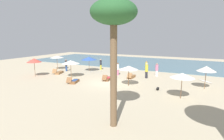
{
  "coord_description": "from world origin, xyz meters",
  "views": [
    {
      "loc": [
        8.96,
        -16.34,
        5.0
      ],
      "look_at": [
        -0.26,
        2.03,
        1.1
      ],
      "focal_mm": 28.05,
      "sensor_mm": 36.0,
      "label": 1
    }
  ],
  "objects_px": {
    "umbrella_0": "(34,60)",
    "person_1": "(147,71)",
    "person_4": "(101,64)",
    "person_5": "(146,67)",
    "umbrella_4": "(57,57)",
    "palm_1": "(114,18)",
    "umbrella_5": "(182,75)",
    "lounger_3": "(74,81)",
    "lounger_2": "(131,77)",
    "umbrella_2": "(129,68)",
    "umbrella_6": "(206,69)",
    "umbrella_3": "(89,58)",
    "lounger_1": "(59,72)",
    "person_3": "(157,70)",
    "umbrella_1": "(71,62)",
    "person_2": "(66,65)",
    "surfboard": "(205,81)",
    "dog": "(158,88)",
    "lounger_0": "(108,79)",
    "person_0": "(118,69)"
  },
  "relations": [
    {
      "from": "umbrella_1",
      "to": "umbrella_4",
      "type": "bearing_deg",
      "value": 148.89
    },
    {
      "from": "lounger_2",
      "to": "lounger_3",
      "type": "bearing_deg",
      "value": -133.67
    },
    {
      "from": "lounger_0",
      "to": "person_4",
      "type": "distance_m",
      "value": 6.93
    },
    {
      "from": "umbrella_3",
      "to": "person_3",
      "type": "height_order",
      "value": "umbrella_3"
    },
    {
      "from": "umbrella_4",
      "to": "umbrella_1",
      "type": "bearing_deg",
      "value": -31.11
    },
    {
      "from": "lounger_2",
      "to": "palm_1",
      "type": "bearing_deg",
      "value": -74.33
    },
    {
      "from": "lounger_2",
      "to": "person_2",
      "type": "bearing_deg",
      "value": -179.05
    },
    {
      "from": "umbrella_3",
      "to": "surfboard",
      "type": "bearing_deg",
      "value": 2.95
    },
    {
      "from": "umbrella_3",
      "to": "person_5",
      "type": "bearing_deg",
      "value": 16.88
    },
    {
      "from": "lounger_2",
      "to": "lounger_3",
      "type": "relative_size",
      "value": 0.95
    },
    {
      "from": "person_2",
      "to": "umbrella_4",
      "type": "bearing_deg",
      "value": 169.24
    },
    {
      "from": "umbrella_3",
      "to": "palm_1",
      "type": "bearing_deg",
      "value": -51.27
    },
    {
      "from": "umbrella_0",
      "to": "person_3",
      "type": "relative_size",
      "value": 1.39
    },
    {
      "from": "umbrella_1",
      "to": "surfboard",
      "type": "xyz_separation_m",
      "value": [
        15.09,
        5.12,
        -1.9
      ]
    },
    {
      "from": "umbrella_0",
      "to": "person_1",
      "type": "xyz_separation_m",
      "value": [
        13.07,
        5.45,
        -1.13
      ]
    },
    {
      "from": "person_2",
      "to": "person_1",
      "type": "bearing_deg",
      "value": 4.4
    },
    {
      "from": "umbrella_6",
      "to": "person_4",
      "type": "xyz_separation_m",
      "value": [
        -14.26,
        4.31,
        -1.14
      ]
    },
    {
      "from": "person_3",
      "to": "umbrella_1",
      "type": "bearing_deg",
      "value": -149.96
    },
    {
      "from": "person_4",
      "to": "umbrella_4",
      "type": "bearing_deg",
      "value": -154.1
    },
    {
      "from": "umbrella_3",
      "to": "person_3",
      "type": "relative_size",
      "value": 1.36
    },
    {
      "from": "umbrella_0",
      "to": "surfboard",
      "type": "height_order",
      "value": "umbrella_0"
    },
    {
      "from": "surfboard",
      "to": "person_3",
      "type": "bearing_deg",
      "value": 176.33
    },
    {
      "from": "umbrella_1",
      "to": "person_2",
      "type": "bearing_deg",
      "value": 138.78
    },
    {
      "from": "umbrella_1",
      "to": "palm_1",
      "type": "distance_m",
      "value": 13.9
    },
    {
      "from": "umbrella_2",
      "to": "person_5",
      "type": "distance_m",
      "value": 7.26
    },
    {
      "from": "umbrella_0",
      "to": "umbrella_2",
      "type": "height_order",
      "value": "umbrella_0"
    },
    {
      "from": "palm_1",
      "to": "umbrella_5",
      "type": "bearing_deg",
      "value": 65.4
    },
    {
      "from": "umbrella_5",
      "to": "person_3",
      "type": "distance_m",
      "value": 8.48
    },
    {
      "from": "dog",
      "to": "person_0",
      "type": "bearing_deg",
      "value": 145.02
    },
    {
      "from": "umbrella_5",
      "to": "lounger_3",
      "type": "distance_m",
      "value": 11.2
    },
    {
      "from": "person_3",
      "to": "surfboard",
      "type": "bearing_deg",
      "value": -3.67
    },
    {
      "from": "person_2",
      "to": "surfboard",
      "type": "relative_size",
      "value": 1.08
    },
    {
      "from": "umbrella_3",
      "to": "lounger_1",
      "type": "xyz_separation_m",
      "value": [
        -2.75,
        -3.39,
        -1.74
      ]
    },
    {
      "from": "person_4",
      "to": "person_5",
      "type": "relative_size",
      "value": 0.97
    },
    {
      "from": "person_0",
      "to": "dog",
      "type": "xyz_separation_m",
      "value": [
        6.19,
        -4.33,
        -0.7
      ]
    },
    {
      "from": "lounger_2",
      "to": "umbrella_5",
      "type": "bearing_deg",
      "value": -39.27
    },
    {
      "from": "person_1",
      "to": "dog",
      "type": "bearing_deg",
      "value": -61.79
    },
    {
      "from": "person_1",
      "to": "palm_1",
      "type": "bearing_deg",
      "value": -82.8
    },
    {
      "from": "lounger_1",
      "to": "lounger_3",
      "type": "height_order",
      "value": "lounger_1"
    },
    {
      "from": "umbrella_1",
      "to": "lounger_0",
      "type": "bearing_deg",
      "value": 8.12
    },
    {
      "from": "umbrella_2",
      "to": "lounger_2",
      "type": "bearing_deg",
      "value": 105.94
    },
    {
      "from": "lounger_1",
      "to": "person_1",
      "type": "xyz_separation_m",
      "value": [
        11.55,
        2.81,
        0.78
      ]
    },
    {
      "from": "lounger_0",
      "to": "surfboard",
      "type": "distance_m",
      "value": 11.17
    },
    {
      "from": "umbrella_1",
      "to": "umbrella_6",
      "type": "distance_m",
      "value": 15.08
    },
    {
      "from": "umbrella_1",
      "to": "umbrella_2",
      "type": "bearing_deg",
      "value": -3.22
    },
    {
      "from": "umbrella_3",
      "to": "dog",
      "type": "xyz_separation_m",
      "value": [
        11.14,
        -4.93,
        -1.75
      ]
    },
    {
      "from": "person_5",
      "to": "surfboard",
      "type": "bearing_deg",
      "value": -12.44
    },
    {
      "from": "umbrella_2",
      "to": "umbrella_6",
      "type": "xyz_separation_m",
      "value": [
        7.05,
        2.33,
        0.09
      ]
    },
    {
      "from": "lounger_0",
      "to": "person_3",
      "type": "xyz_separation_m",
      "value": [
        4.64,
        4.79,
        0.66
      ]
    },
    {
      "from": "lounger_3",
      "to": "person_5",
      "type": "relative_size",
      "value": 1.03
    }
  ]
}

